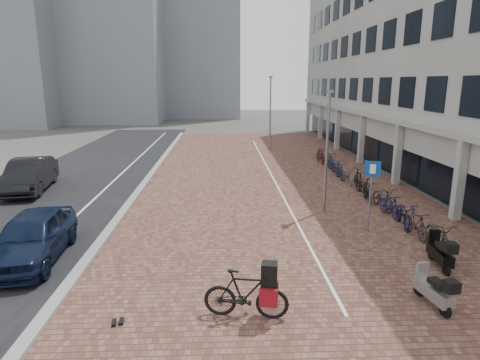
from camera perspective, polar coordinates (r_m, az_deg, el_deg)
name	(u,v)px	position (r m, az deg, el deg)	size (l,w,h in m)	color
ground	(249,266)	(13.10, 1.18, -11.75)	(140.00, 140.00, 0.00)	#474442
plaza_brick	(269,177)	(24.62, 4.04, 0.40)	(14.50, 42.00, 0.04)	brown
street_asphalt	(82,179)	(25.81, -21.02, 0.12)	(8.00, 50.00, 0.03)	black
curb	(149,177)	(24.83, -12.47, 0.36)	(0.35, 42.00, 0.14)	gray
lane_line	(116,178)	(25.24, -16.71, 0.20)	(0.12, 44.00, 0.00)	white
parking_line	(272,177)	(24.64, 4.50, 0.46)	(0.10, 30.00, 0.00)	white
office_building	(431,36)	(31.16, 24.91, 17.59)	(8.40, 40.00, 15.00)	#AAAAA4
bg_towers	(122,18)	(62.81, -16.03, 20.71)	(33.00, 23.00, 32.00)	gray
car_navy	(32,237)	(14.76, -26.78, -7.00)	(1.85, 4.61, 1.57)	black
car_dark	(29,175)	(24.00, -27.08, 0.60)	(1.77, 5.07, 1.67)	black
hero_bike	(246,293)	(10.25, 0.83, -15.34)	(2.13, 0.92, 1.46)	black
shoes	(118,323)	(10.67, -16.55, -18.45)	(0.35, 0.29, 0.09)	black
scooter_mid	(440,251)	(14.15, 25.92, -8.85)	(0.49, 1.56, 1.07)	black
scooter_back	(433,288)	(11.80, 25.14, -13.40)	(0.46, 1.46, 1.01)	#949599
parking_sign	(371,184)	(15.97, 17.66, -0.55)	(0.55, 0.24, 2.75)	slate
lamp_near	(327,153)	(18.07, 11.87, 3.67)	(0.12, 0.12, 5.17)	slate
lamp_far	(270,113)	(34.78, 4.19, 9.15)	(0.12, 0.12, 5.90)	slate
bike_row	(355,180)	(22.60, 15.65, 0.05)	(1.26, 18.11, 1.05)	black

